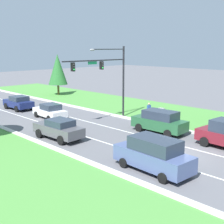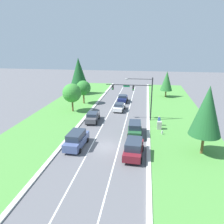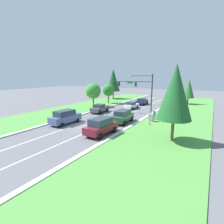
{
  "view_description": "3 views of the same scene",
  "coord_description": "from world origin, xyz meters",
  "px_view_note": "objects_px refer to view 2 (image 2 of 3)",
  "views": [
    {
      "loc": [
        -17.93,
        -11.63,
        7.41
      ],
      "look_at": [
        2.39,
        9.16,
        1.35
      ],
      "focal_mm": 50.0,
      "sensor_mm": 36.0,
      "label": 1
    },
    {
      "loc": [
        4.86,
        -25.35,
        13.04
      ],
      "look_at": [
        -0.47,
        9.2,
        1.84
      ],
      "focal_mm": 35.0,
      "sensor_mm": 36.0,
      "label": 2
    },
    {
      "loc": [
        15.56,
        -19.31,
        7.15
      ],
      "look_at": [
        0.7,
        6.17,
        1.08
      ],
      "focal_mm": 28.0,
      "sensor_mm": 36.0,
      "label": 3
    }
  ],
  "objects_px": {
    "utility_cabinet": "(159,126)",
    "white_sedan": "(119,107)",
    "fire_hydrant": "(162,133)",
    "navy_sedan": "(123,98)",
    "conifer_mid_left_tree": "(79,71)",
    "forest_suv": "(135,128)",
    "conifer_far_right_tree": "(167,81)",
    "oak_near_left_tree": "(72,93)",
    "graphite_sedan": "(92,117)",
    "traffic_signal_mast": "(138,92)",
    "slate_blue_suv": "(76,139)",
    "pedestrian": "(159,121)",
    "burgundy_suv": "(134,148)",
    "conifer_near_right_tree": "(207,111)",
    "oak_far_left_tree": "(83,88)"
  },
  "relations": [
    {
      "from": "oak_near_left_tree",
      "to": "graphite_sedan",
      "type": "bearing_deg",
      "value": -43.79
    },
    {
      "from": "traffic_signal_mast",
      "to": "oak_near_left_tree",
      "type": "distance_m",
      "value": 13.11
    },
    {
      "from": "burgundy_suv",
      "to": "pedestrian",
      "type": "relative_size",
      "value": 2.93
    },
    {
      "from": "conifer_near_right_tree",
      "to": "burgundy_suv",
      "type": "bearing_deg",
      "value": -167.07
    },
    {
      "from": "utility_cabinet",
      "to": "fire_hydrant",
      "type": "height_order",
      "value": "utility_cabinet"
    },
    {
      "from": "oak_near_left_tree",
      "to": "conifer_far_right_tree",
      "type": "bearing_deg",
      "value": 38.18
    },
    {
      "from": "utility_cabinet",
      "to": "forest_suv",
      "type": "bearing_deg",
      "value": -144.28
    },
    {
      "from": "conifer_mid_left_tree",
      "to": "navy_sedan",
      "type": "bearing_deg",
      "value": -27.24
    },
    {
      "from": "white_sedan",
      "to": "oak_near_left_tree",
      "type": "height_order",
      "value": "oak_near_left_tree"
    },
    {
      "from": "navy_sedan",
      "to": "slate_blue_suv",
      "type": "relative_size",
      "value": 0.84
    },
    {
      "from": "conifer_far_right_tree",
      "to": "oak_far_left_tree",
      "type": "height_order",
      "value": "conifer_far_right_tree"
    },
    {
      "from": "slate_blue_suv",
      "to": "oak_far_left_tree",
      "type": "height_order",
      "value": "oak_far_left_tree"
    },
    {
      "from": "traffic_signal_mast",
      "to": "pedestrian",
      "type": "bearing_deg",
      "value": -33.97
    },
    {
      "from": "burgundy_suv",
      "to": "pedestrian",
      "type": "xyz_separation_m",
      "value": [
        3.51,
        10.59,
        -0.15
      ]
    },
    {
      "from": "forest_suv",
      "to": "conifer_mid_left_tree",
      "type": "xyz_separation_m",
      "value": [
        -15.81,
        24.52,
        4.9
      ]
    },
    {
      "from": "graphite_sedan",
      "to": "conifer_mid_left_tree",
      "type": "height_order",
      "value": "conifer_mid_left_tree"
    },
    {
      "from": "navy_sedan",
      "to": "conifer_near_right_tree",
      "type": "distance_m",
      "value": 26.26
    },
    {
      "from": "forest_suv",
      "to": "burgundy_suv",
      "type": "distance_m",
      "value": 6.39
    },
    {
      "from": "oak_near_left_tree",
      "to": "fire_hydrant",
      "type": "bearing_deg",
      "value": -28.05
    },
    {
      "from": "traffic_signal_mast",
      "to": "slate_blue_suv",
      "type": "bearing_deg",
      "value": -122.04
    },
    {
      "from": "conifer_near_right_tree",
      "to": "oak_far_left_tree",
      "type": "bearing_deg",
      "value": 135.62
    },
    {
      "from": "graphite_sedan",
      "to": "conifer_mid_left_tree",
      "type": "bearing_deg",
      "value": 109.51
    },
    {
      "from": "utility_cabinet",
      "to": "white_sedan",
      "type": "bearing_deg",
      "value": 129.66
    },
    {
      "from": "white_sedan",
      "to": "conifer_far_right_tree",
      "type": "bearing_deg",
      "value": 55.44
    },
    {
      "from": "white_sedan",
      "to": "graphite_sedan",
      "type": "xyz_separation_m",
      "value": [
        -3.75,
        -6.98,
        0.08
      ]
    },
    {
      "from": "pedestrian",
      "to": "conifer_mid_left_tree",
      "type": "bearing_deg",
      "value": -26.45
    },
    {
      "from": "navy_sedan",
      "to": "conifer_far_right_tree",
      "type": "relative_size",
      "value": 0.67
    },
    {
      "from": "fire_hydrant",
      "to": "conifer_far_right_tree",
      "type": "xyz_separation_m",
      "value": [
        2.32,
        23.81,
        3.69
      ]
    },
    {
      "from": "traffic_signal_mast",
      "to": "graphite_sedan",
      "type": "bearing_deg",
      "value": -164.52
    },
    {
      "from": "conifer_far_right_tree",
      "to": "traffic_signal_mast",
      "type": "bearing_deg",
      "value": -109.37
    },
    {
      "from": "navy_sedan",
      "to": "utility_cabinet",
      "type": "distance_m",
      "value": 17.33
    },
    {
      "from": "navy_sedan",
      "to": "forest_suv",
      "type": "distance_m",
      "value": 18.69
    },
    {
      "from": "forest_suv",
      "to": "pedestrian",
      "type": "xyz_separation_m",
      "value": [
        3.72,
        4.2,
        -0.1
      ]
    },
    {
      "from": "traffic_signal_mast",
      "to": "navy_sedan",
      "type": "relative_size",
      "value": 1.85
    },
    {
      "from": "navy_sedan",
      "to": "white_sedan",
      "type": "distance_m",
      "value": 6.75
    },
    {
      "from": "conifer_near_right_tree",
      "to": "oak_near_left_tree",
      "type": "distance_m",
      "value": 25.38
    },
    {
      "from": "conifer_far_right_tree",
      "to": "oak_far_left_tree",
      "type": "distance_m",
      "value": 20.48
    },
    {
      "from": "navy_sedan",
      "to": "conifer_mid_left_tree",
      "type": "height_order",
      "value": "conifer_mid_left_tree"
    },
    {
      "from": "pedestrian",
      "to": "fire_hydrant",
      "type": "height_order",
      "value": "pedestrian"
    },
    {
      "from": "traffic_signal_mast",
      "to": "fire_hydrant",
      "type": "bearing_deg",
      "value": -56.63
    },
    {
      "from": "pedestrian",
      "to": "conifer_near_right_tree",
      "type": "xyz_separation_m",
      "value": [
        4.68,
        -8.71,
        4.56
      ]
    },
    {
      "from": "oak_near_left_tree",
      "to": "oak_far_left_tree",
      "type": "bearing_deg",
      "value": 84.53
    },
    {
      "from": "conifer_far_right_tree",
      "to": "navy_sedan",
      "type": "bearing_deg",
      "value": -148.49
    },
    {
      "from": "conifer_far_right_tree",
      "to": "conifer_mid_left_tree",
      "type": "xyz_separation_m",
      "value": [
        -22.15,
        0.04,
        1.9
      ]
    },
    {
      "from": "fire_hydrant",
      "to": "navy_sedan",
      "type": "bearing_deg",
      "value": 113.74
    },
    {
      "from": "forest_suv",
      "to": "fire_hydrant",
      "type": "bearing_deg",
      "value": 7.24
    },
    {
      "from": "navy_sedan",
      "to": "utility_cabinet",
      "type": "relative_size",
      "value": 3.24
    },
    {
      "from": "white_sedan",
      "to": "conifer_far_right_tree",
      "type": "height_order",
      "value": "conifer_far_right_tree"
    },
    {
      "from": "pedestrian",
      "to": "conifer_near_right_tree",
      "type": "distance_m",
      "value": 10.89
    },
    {
      "from": "navy_sedan",
      "to": "forest_suv",
      "type": "bearing_deg",
      "value": -78.37
    }
  ]
}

